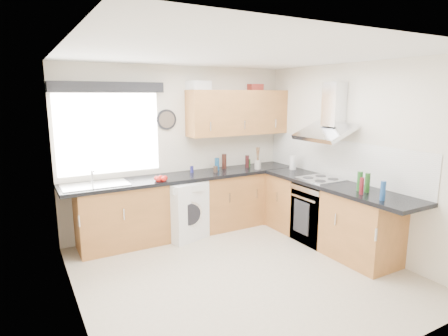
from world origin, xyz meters
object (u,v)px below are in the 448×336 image
upper_cabinets (238,113)px  washing_machine (182,209)px  oven (319,212)px  extractor_hood (329,118)px

upper_cabinets → washing_machine: upper_cabinets is taller
oven → upper_cabinets: bearing=112.5°
extractor_hood → upper_cabinets: size_ratio=0.46×
extractor_hood → washing_machine: (-1.75, 1.10, -1.34)m
oven → extractor_hood: (0.10, -0.00, 1.34)m
upper_cabinets → extractor_hood: bearing=-63.9°
extractor_hood → washing_machine: extractor_hood is taller
extractor_hood → washing_machine: 2.47m
extractor_hood → upper_cabinets: bearing=116.1°
washing_machine → upper_cabinets: bearing=-4.9°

